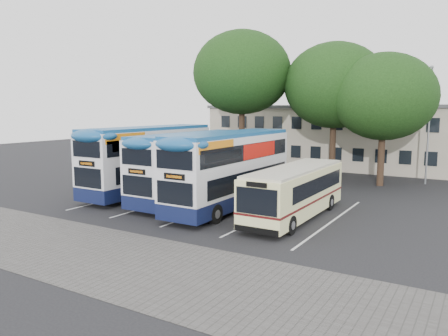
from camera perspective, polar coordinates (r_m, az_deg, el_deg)
The scene contains 12 objects.
ground at distance 20.47m, azimuth 0.82°, elevation -8.87°, with size 120.00×120.00×0.00m, color black.
paving_strip at distance 17.83m, azimuth -13.26°, elevation -11.61°, with size 40.00×6.00×0.01m, color #595654.
bay_lines at distance 26.48m, azimuth -0.74°, elevation -5.00°, with size 14.12×11.00×0.01m.
depot_building at distance 45.11m, azimuth 18.43°, elevation 3.93°, with size 32.40×8.40×6.20m.
lamp_post at distance 37.12m, azimuth 25.23°, elevation 5.83°, with size 0.25×1.05×9.06m.
tree_left at distance 37.84m, azimuth 2.36°, elevation 12.33°, with size 8.31×8.31×12.43m.
tree_mid at distance 37.02m, azimuth 14.25°, elevation 10.39°, with size 8.16×8.16×11.19m.
tree_right at distance 35.08m, azimuth 20.17°, elevation 8.73°, with size 7.67×7.67×10.01m.
bus_dd_left at distance 30.62m, azimuth -9.63°, elevation 1.45°, with size 2.69×11.11×4.63m.
bus_dd_mid at distance 27.96m, azimuth -4.10°, elevation 0.60°, with size 2.52×10.38×4.32m.
bus_dd_right at distance 25.67m, azimuth 0.89°, elevation 0.19°, with size 2.61×10.77×4.49m.
bus_single at distance 23.81m, azimuth 9.37°, elevation -2.72°, with size 2.36×9.27×2.76m.
Camera 1 is at (9.88, -16.94, 5.85)m, focal length 35.00 mm.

